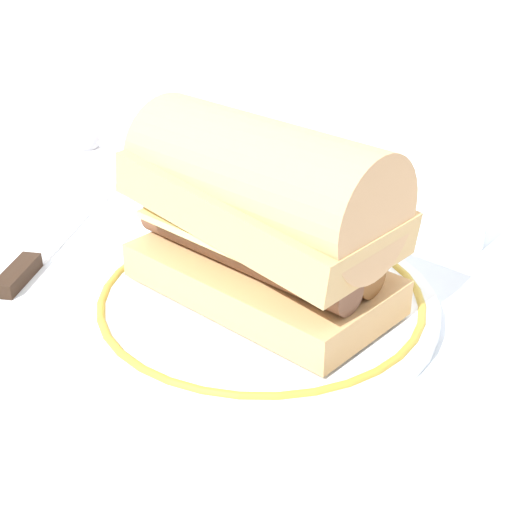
# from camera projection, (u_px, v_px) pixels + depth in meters

# --- Properties ---
(ground_plane) EXTENTS (1.50, 1.50, 0.00)m
(ground_plane) POSITION_uv_depth(u_px,v_px,m) (258.00, 316.00, 0.55)
(ground_plane) COLOR silver
(plate) EXTENTS (0.26, 0.26, 0.01)m
(plate) POSITION_uv_depth(u_px,v_px,m) (256.00, 301.00, 0.55)
(plate) COLOR white
(plate) RESTS_ON ground_plane
(sausage_sandwich) EXTENTS (0.21, 0.17, 0.13)m
(sausage_sandwich) POSITION_uv_depth(u_px,v_px,m) (256.00, 210.00, 0.52)
(sausage_sandwich) COLOR tan
(sausage_sandwich) RESTS_ON plate
(drinking_glass) EXTENTS (0.06, 0.06, 0.10)m
(drinking_glass) POSITION_uv_depth(u_px,v_px,m) (455.00, 199.00, 0.63)
(drinking_glass) COLOR silver
(drinking_glass) RESTS_ON ground_plane
(salt_shaker) EXTENTS (0.03, 0.03, 0.07)m
(salt_shaker) POSITION_uv_depth(u_px,v_px,m) (89.00, 164.00, 0.72)
(salt_shaker) COLOR white
(salt_shaker) RESTS_ON ground_plane
(butter_knife) EXTENTS (0.04, 0.16, 0.01)m
(butter_knife) POSITION_uv_depth(u_px,v_px,m) (38.00, 255.00, 0.62)
(butter_knife) COLOR silver
(butter_knife) RESTS_ON ground_plane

